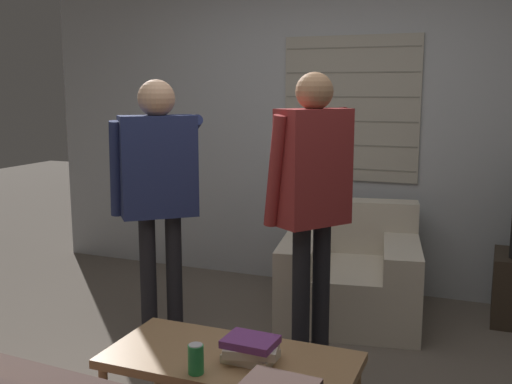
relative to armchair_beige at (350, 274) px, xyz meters
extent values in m
cube|color=#ADB2B7|center=(-0.27, 0.62, 0.98)|extent=(5.20, 0.06, 2.55)
cube|color=#A8A393|center=(-0.16, 0.58, 1.13)|extent=(1.05, 0.02, 1.10)
cube|color=gray|center=(-0.16, 0.57, 0.67)|extent=(1.03, 0.00, 0.01)
cube|color=gray|center=(-0.16, 0.57, 0.85)|extent=(1.03, 0.00, 0.01)
cube|color=gray|center=(-0.16, 0.57, 1.04)|extent=(1.03, 0.00, 0.01)
cube|color=gray|center=(-0.16, 0.57, 1.22)|extent=(1.03, 0.00, 0.01)
cube|color=gray|center=(-0.16, 0.57, 1.40)|extent=(1.03, 0.00, 0.01)
cube|color=gray|center=(-0.16, 0.57, 1.59)|extent=(1.03, 0.00, 0.01)
cube|color=beige|center=(0.01, -0.05, -0.10)|extent=(1.07, 1.06, 0.39)
cube|color=beige|center=(-0.05, 0.30, 0.28)|extent=(0.94, 0.35, 0.38)
cube|color=beige|center=(0.35, 0.01, 0.18)|extent=(0.39, 0.95, 0.17)
cube|color=beige|center=(-0.33, -0.11, 0.18)|extent=(0.39, 0.95, 0.17)
cube|color=#9E754C|center=(-0.14, -1.74, 0.10)|extent=(1.11, 0.53, 0.04)
cylinder|color=#9E754C|center=(-0.65, -1.51, -0.11)|extent=(0.04, 0.04, 0.38)
cylinder|color=black|center=(-1.05, -0.94, 0.11)|extent=(0.10, 0.10, 0.81)
cylinder|color=black|center=(-0.93, -0.84, 0.11)|extent=(0.10, 0.10, 0.81)
cube|color=navy|center=(-0.99, -0.89, 0.82)|extent=(0.47, 0.45, 0.61)
sphere|color=tan|center=(-0.99, -0.89, 1.22)|extent=(0.22, 0.22, 0.22)
cylinder|color=navy|center=(-1.20, -1.02, 0.81)|extent=(0.15, 0.16, 0.58)
cylinder|color=navy|center=(-0.98, -0.53, 0.99)|extent=(0.42, 0.47, 0.27)
cube|color=white|center=(-1.15, -0.32, 0.89)|extent=(0.08, 0.08, 0.13)
cylinder|color=black|center=(-0.06, -0.95, 0.13)|extent=(0.10, 0.10, 0.84)
cylinder|color=black|center=(0.02, -0.83, 0.13)|extent=(0.10, 0.10, 0.84)
cube|color=maroon|center=(-0.02, -0.89, 0.86)|extent=(0.39, 0.44, 0.63)
sphere|color=#A87A56|center=(-0.02, -0.89, 1.27)|extent=(0.20, 0.20, 0.20)
cylinder|color=maroon|center=(-0.18, -1.05, 0.85)|extent=(0.17, 0.15, 0.60)
cylinder|color=maroon|center=(-0.14, -0.54, 1.12)|extent=(0.54, 0.40, 0.12)
cube|color=white|center=(-0.39, -0.37, 1.09)|extent=(0.05, 0.05, 0.13)
cube|color=beige|center=(-0.04, -1.74, 0.14)|extent=(0.22, 0.17, 0.04)
cube|color=beige|center=(-0.03, -1.75, 0.18)|extent=(0.26, 0.22, 0.04)
cube|color=#75387F|center=(-0.04, -1.75, 0.21)|extent=(0.23, 0.18, 0.03)
cylinder|color=#238E47|center=(-0.20, -1.94, 0.18)|extent=(0.07, 0.07, 0.12)
cylinder|color=silver|center=(-0.20, -1.94, 0.25)|extent=(0.06, 0.06, 0.00)
cube|color=white|center=(-0.03, -1.62, 0.13)|extent=(0.05, 0.13, 0.02)
camera|label=1|loc=(0.88, -3.98, 1.28)|focal=42.00mm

